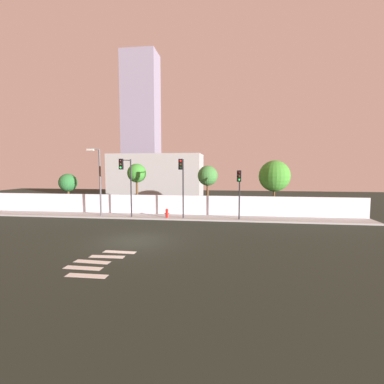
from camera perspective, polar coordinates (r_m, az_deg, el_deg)
ground_plane at (r=18.22m, az=-11.49°, el=-9.67°), size 80.00×80.00×0.00m
sidewalk at (r=25.91m, az=-5.52°, el=-5.05°), size 36.00×2.40×0.15m
perimeter_wall at (r=27.01m, az=-4.92°, el=-2.55°), size 36.00×0.18×1.80m
crosswalk_marking at (r=14.74m, az=-18.39°, el=-13.35°), size 2.52×3.86×0.01m
traffic_light_left at (r=23.34m, az=9.56°, el=1.67°), size 0.35×1.85×4.21m
traffic_light_center at (r=24.03m, az=-2.07°, el=3.30°), size 0.35×1.25×5.15m
traffic_light_right at (r=25.08m, az=-13.25°, el=3.32°), size 0.55×1.73×5.17m
street_lamp_curbside at (r=26.85m, az=-18.42°, el=3.05°), size 0.60×1.92×6.09m
fire_hydrant at (r=25.06m, az=-5.12°, el=-4.22°), size 0.44×0.26×0.80m
roadside_tree_leftmost at (r=31.78m, az=-23.88°, el=1.70°), size 1.85×1.85×3.95m
roadside_tree_midleft at (r=28.57m, az=-11.16°, el=3.68°), size 1.88×1.88×4.97m
roadside_tree_midright at (r=27.14m, az=3.19°, el=3.24°), size 1.93×1.93×4.77m
roadside_tree_rightmost at (r=27.37m, az=16.40°, el=3.12°), size 2.91×2.91×5.25m
low_building_distant at (r=41.53m, az=-7.16°, el=3.12°), size 13.17×6.00×6.53m
tower_on_skyline at (r=55.37m, az=-10.27°, el=13.53°), size 6.42×5.00×25.80m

